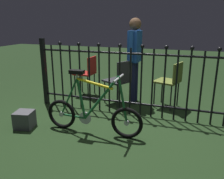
{
  "coord_description": "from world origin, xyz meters",
  "views": [
    {
      "loc": [
        0.92,
        -2.88,
        1.52
      ],
      "look_at": [
        -0.16,
        0.21,
        0.55
      ],
      "focal_mm": 37.65,
      "sensor_mm": 36.0,
      "label": 1
    }
  ],
  "objects_px": {
    "chair_olive": "(171,79)",
    "person_visitor": "(134,54)",
    "chair_red": "(88,71)",
    "chair_charcoal": "(121,78)",
    "bicycle": "(92,113)",
    "display_crate": "(25,119)"
  },
  "relations": [
    {
      "from": "bicycle",
      "to": "display_crate",
      "type": "xyz_separation_m",
      "value": [
        -1.01,
        -0.17,
        -0.17
      ]
    },
    {
      "from": "person_visitor",
      "to": "chair_olive",
      "type": "bearing_deg",
      "value": -5.66
    },
    {
      "from": "chair_olive",
      "to": "chair_charcoal",
      "type": "height_order",
      "value": "chair_charcoal"
    },
    {
      "from": "chair_olive",
      "to": "person_visitor",
      "type": "distance_m",
      "value": 0.8
    },
    {
      "from": "chair_charcoal",
      "to": "chair_red",
      "type": "height_order",
      "value": "chair_charcoal"
    },
    {
      "from": "chair_olive",
      "to": "display_crate",
      "type": "xyz_separation_m",
      "value": [
        -1.91,
        -1.55,
        -0.39
      ]
    },
    {
      "from": "chair_red",
      "to": "display_crate",
      "type": "xyz_separation_m",
      "value": [
        -0.22,
        -1.72,
        -0.38
      ]
    },
    {
      "from": "person_visitor",
      "to": "chair_red",
      "type": "bearing_deg",
      "value": 174.13
    },
    {
      "from": "bicycle",
      "to": "display_crate",
      "type": "bearing_deg",
      "value": -170.34
    },
    {
      "from": "chair_charcoal",
      "to": "person_visitor",
      "type": "distance_m",
      "value": 0.5
    },
    {
      "from": "bicycle",
      "to": "person_visitor",
      "type": "bearing_deg",
      "value": 81.63
    },
    {
      "from": "chair_charcoal",
      "to": "person_visitor",
      "type": "relative_size",
      "value": 0.53
    },
    {
      "from": "bicycle",
      "to": "person_visitor",
      "type": "relative_size",
      "value": 0.9
    },
    {
      "from": "chair_charcoal",
      "to": "chair_red",
      "type": "relative_size",
      "value": 1.02
    },
    {
      "from": "chair_olive",
      "to": "person_visitor",
      "type": "xyz_separation_m",
      "value": [
        -0.69,
        0.07,
        0.41
      ]
    },
    {
      "from": "chair_charcoal",
      "to": "chair_red",
      "type": "distance_m",
      "value": 0.86
    },
    {
      "from": "chair_red",
      "to": "person_visitor",
      "type": "bearing_deg",
      "value": -5.87
    },
    {
      "from": "chair_olive",
      "to": "chair_red",
      "type": "relative_size",
      "value": 1.01
    },
    {
      "from": "person_visitor",
      "to": "display_crate",
      "type": "xyz_separation_m",
      "value": [
        -1.22,
        -1.62,
        -0.8
      ]
    },
    {
      "from": "chair_charcoal",
      "to": "display_crate",
      "type": "distance_m",
      "value": 1.8
    },
    {
      "from": "person_visitor",
      "to": "bicycle",
      "type": "bearing_deg",
      "value": -98.37
    },
    {
      "from": "bicycle",
      "to": "chair_red",
      "type": "bearing_deg",
      "value": 116.99
    }
  ]
}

